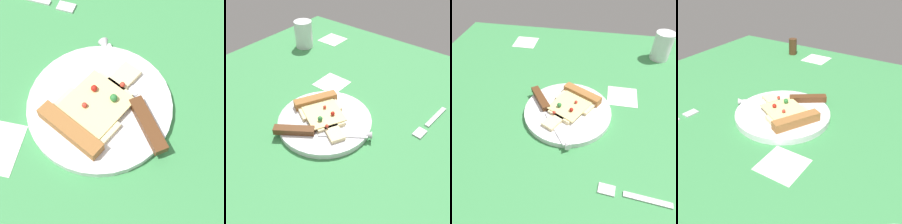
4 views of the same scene
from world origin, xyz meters
TOP-DOWN VIEW (x-y plane):
  - ground_plane at (0.00, -0.01)cm, footprint 111.54×111.54cm
  - plate at (1.26, -1.64)cm, footprint 24.44×24.44cm
  - pizza_slice at (0.05, -3.93)cm, footprint 15.13×19.03cm
  - knife at (7.16, -0.48)cm, footprint 15.50×20.86cm
  - fork at (-15.69, 20.13)cm, footprint 15.40×3.19cm

SIDE VIEW (x-z plane):
  - ground_plane at x=0.00cm, z-range -3.00..0.00cm
  - fork at x=-15.69cm, z-range 0.00..0.80cm
  - plate at x=1.26cm, z-range 0.00..1.57cm
  - knife at x=7.16cm, z-range 0.95..3.40cm
  - pizza_slice at x=0.05cm, z-range 1.07..3.66cm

